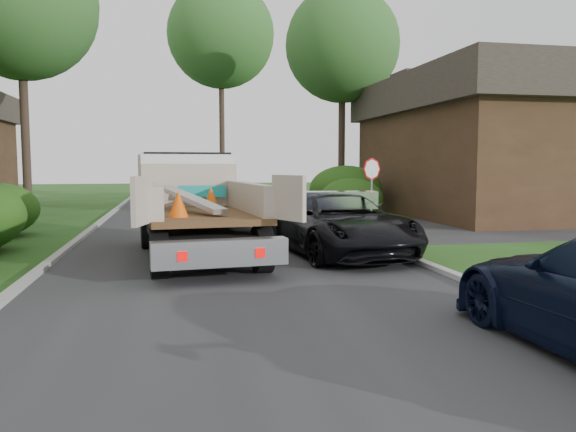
{
  "coord_description": "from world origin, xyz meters",
  "views": [
    {
      "loc": [
        -1.34,
        -8.93,
        2.26
      ],
      "look_at": [
        0.96,
        2.29,
        1.2
      ],
      "focal_mm": 35.0,
      "sensor_mm": 36.0,
      "label": 1
    }
  ],
  "objects_px": {
    "tree_left_far": "(20,3)",
    "black_pickup": "(338,224)",
    "tree_right_far": "(342,45)",
    "house_right": "(498,144)",
    "flatbed_truck": "(191,198)",
    "stop_sign": "(372,179)",
    "tree_center_far": "(221,35)"
  },
  "relations": [
    {
      "from": "tree_left_far",
      "to": "black_pickup",
      "type": "relative_size",
      "value": 2.21
    },
    {
      "from": "tree_left_far",
      "to": "tree_right_far",
      "type": "xyz_separation_m",
      "value": [
        15.0,
        3.0,
        -0.5
      ]
    },
    {
      "from": "house_right",
      "to": "flatbed_truck",
      "type": "bearing_deg",
      "value": -149.05
    },
    {
      "from": "tree_left_far",
      "to": "black_pickup",
      "type": "xyz_separation_m",
      "value": [
        10.19,
        -12.5,
        -8.21
      ]
    },
    {
      "from": "stop_sign",
      "to": "black_pickup",
      "type": "height_order",
      "value": "stop_sign"
    },
    {
      "from": "tree_left_far",
      "to": "tree_right_far",
      "type": "bearing_deg",
      "value": 11.31
    },
    {
      "from": "tree_left_far",
      "to": "black_pickup",
      "type": "bearing_deg",
      "value": -50.83
    },
    {
      "from": "house_right",
      "to": "tree_left_far",
      "type": "relative_size",
      "value": 1.06
    },
    {
      "from": "house_right",
      "to": "black_pickup",
      "type": "xyz_separation_m",
      "value": [
        -10.31,
        -9.5,
        -2.39
      ]
    },
    {
      "from": "stop_sign",
      "to": "tree_right_far",
      "type": "bearing_deg",
      "value": 78.19
    },
    {
      "from": "tree_left_far",
      "to": "tree_center_far",
      "type": "bearing_deg",
      "value": 53.84
    },
    {
      "from": "tree_left_far",
      "to": "tree_right_far",
      "type": "relative_size",
      "value": 1.06
    },
    {
      "from": "tree_right_far",
      "to": "black_pickup",
      "type": "xyz_separation_m",
      "value": [
        -4.81,
        -15.5,
        -7.71
      ]
    },
    {
      "from": "house_right",
      "to": "tree_center_far",
      "type": "distance_m",
      "value": 20.93
    },
    {
      "from": "flatbed_truck",
      "to": "black_pickup",
      "type": "height_order",
      "value": "flatbed_truck"
    },
    {
      "from": "house_right",
      "to": "tree_left_far",
      "type": "height_order",
      "value": "tree_left_far"
    },
    {
      "from": "tree_right_far",
      "to": "black_pickup",
      "type": "relative_size",
      "value": 2.08
    },
    {
      "from": "black_pickup",
      "to": "tree_left_far",
      "type": "bearing_deg",
      "value": 122.45
    },
    {
      "from": "stop_sign",
      "to": "flatbed_truck",
      "type": "xyz_separation_m",
      "value": [
        -6.11,
        -3.34,
        -0.38
      ]
    },
    {
      "from": "stop_sign",
      "to": "house_right",
      "type": "height_order",
      "value": "house_right"
    },
    {
      "from": "house_right",
      "to": "black_pickup",
      "type": "height_order",
      "value": "house_right"
    },
    {
      "from": "tree_right_far",
      "to": "black_pickup",
      "type": "height_order",
      "value": "tree_right_far"
    },
    {
      "from": "stop_sign",
      "to": "house_right",
      "type": "distance_m",
      "value": 9.37
    },
    {
      "from": "tree_right_far",
      "to": "tree_center_far",
      "type": "distance_m",
      "value": 11.68
    },
    {
      "from": "tree_center_far",
      "to": "tree_left_far",
      "type": "bearing_deg",
      "value": -126.16
    },
    {
      "from": "flatbed_truck",
      "to": "black_pickup",
      "type": "distance_m",
      "value": 3.83
    },
    {
      "from": "tree_left_far",
      "to": "tree_right_far",
      "type": "distance_m",
      "value": 15.31
    },
    {
      "from": "tree_right_far",
      "to": "tree_center_far",
      "type": "height_order",
      "value": "tree_center_far"
    },
    {
      "from": "stop_sign",
      "to": "flatbed_truck",
      "type": "bearing_deg",
      "value": -151.33
    },
    {
      "from": "tree_right_far",
      "to": "flatbed_truck",
      "type": "relative_size",
      "value": 1.64
    },
    {
      "from": "stop_sign",
      "to": "tree_right_far",
      "type": "relative_size",
      "value": 0.22
    },
    {
      "from": "stop_sign",
      "to": "tree_left_far",
      "type": "height_order",
      "value": "tree_left_far"
    }
  ]
}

